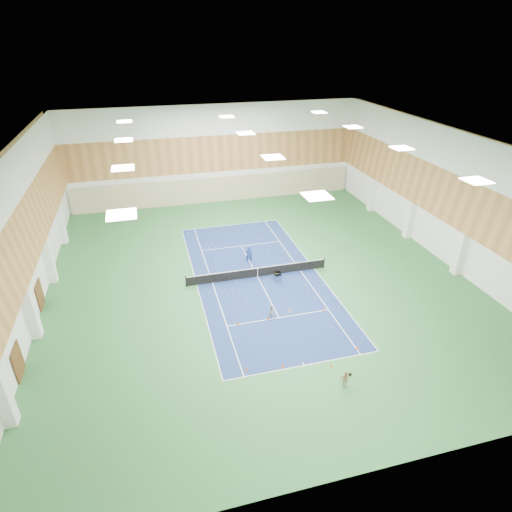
{
  "coord_description": "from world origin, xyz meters",
  "views": [
    {
      "loc": [
        -8.67,
        -31.94,
        19.76
      ],
      "look_at": [
        -0.08,
        0.27,
        2.0
      ],
      "focal_mm": 30.0,
      "sensor_mm": 36.0,
      "label": 1
    }
  ],
  "objects_px": {
    "coach": "(249,254)",
    "child_court": "(272,312)",
    "tennis_net": "(258,272)",
    "child_apron": "(345,379)",
    "ball_cart": "(277,277)"
  },
  "relations": [
    {
      "from": "child_court",
      "to": "child_apron",
      "type": "bearing_deg",
      "value": -80.18
    },
    {
      "from": "coach",
      "to": "child_court",
      "type": "bearing_deg",
      "value": 98.57
    },
    {
      "from": "tennis_net",
      "to": "coach",
      "type": "bearing_deg",
      "value": 91.78
    },
    {
      "from": "tennis_net",
      "to": "child_court",
      "type": "relative_size",
      "value": 10.87
    },
    {
      "from": "tennis_net",
      "to": "ball_cart",
      "type": "bearing_deg",
      "value": -39.41
    },
    {
      "from": "coach",
      "to": "child_apron",
      "type": "height_order",
      "value": "coach"
    },
    {
      "from": "tennis_net",
      "to": "child_court",
      "type": "bearing_deg",
      "value": -95.08
    },
    {
      "from": "ball_cart",
      "to": "tennis_net",
      "type": "bearing_deg",
      "value": 135.8
    },
    {
      "from": "coach",
      "to": "tennis_net",
      "type": "bearing_deg",
      "value": 103.31
    },
    {
      "from": "tennis_net",
      "to": "child_apron",
      "type": "height_order",
      "value": "child_apron"
    },
    {
      "from": "coach",
      "to": "child_court",
      "type": "height_order",
      "value": "coach"
    },
    {
      "from": "child_court",
      "to": "child_apron",
      "type": "height_order",
      "value": "child_apron"
    },
    {
      "from": "child_apron",
      "to": "ball_cart",
      "type": "height_order",
      "value": "child_apron"
    },
    {
      "from": "tennis_net",
      "to": "child_court",
      "type": "distance_m",
      "value": 6.29
    },
    {
      "from": "ball_cart",
      "to": "child_court",
      "type": "bearing_deg",
      "value": -116.7
    }
  ]
}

